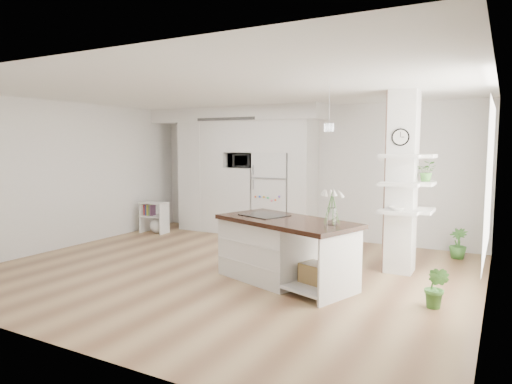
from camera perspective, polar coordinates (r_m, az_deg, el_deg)
floor at (r=7.07m, az=-3.50°, el=-9.77°), size 7.00×6.00×0.01m
room at (r=6.80m, az=-3.60°, el=5.44°), size 7.04×6.04×2.72m
cabinet_wall at (r=9.85m, az=-2.41°, el=3.58°), size 4.00×0.71×2.70m
refrigerator at (r=9.46m, az=2.45°, el=-0.35°), size 0.78×0.69×1.75m
column at (r=7.02m, az=18.30°, el=1.05°), size 0.69×0.90×2.70m
window at (r=6.07m, az=27.17°, el=1.37°), size 0.00×2.40×2.40m
pendant_light at (r=6.21m, az=10.64°, el=7.74°), size 0.12×0.12×0.10m
kitchen_island at (r=6.51m, az=2.40°, el=-6.90°), size 2.20×1.55×1.47m
bookshelf at (r=10.14m, az=-12.49°, el=-3.36°), size 0.58×0.35×0.67m
floor_plant_a at (r=5.83m, az=21.62°, el=-11.04°), size 0.34×0.31×0.51m
floor_plant_b at (r=8.44m, az=23.94°, el=-5.91°), size 0.36×0.36×0.51m
microwave at (r=9.72m, az=-1.67°, el=3.93°), size 0.54×0.37×0.30m
shelf_plant at (r=7.13m, az=20.58°, el=2.44°), size 0.27×0.23×0.30m
decor_bowl at (r=6.85m, az=17.21°, el=-1.98°), size 0.22×0.22×0.05m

